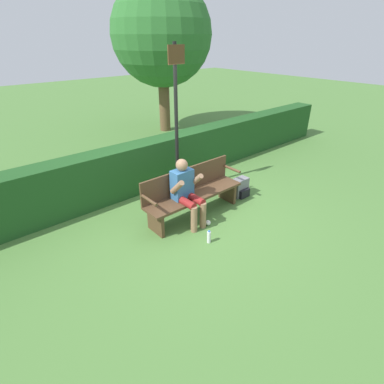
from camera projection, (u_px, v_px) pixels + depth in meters
ground_plane at (195, 215)px, 5.52m from camera, size 40.00×40.00×0.00m
hedge_back at (147, 165)px, 6.34m from camera, size 12.00×0.49×1.01m
park_bench at (192, 192)px, 5.36m from camera, size 1.94×0.46×0.87m
person_seated at (186, 190)px, 5.05m from camera, size 0.50×0.59×1.15m
backpack at (240, 188)px, 6.10m from camera, size 0.33×0.27×0.38m
water_bottle at (209, 237)px, 4.74m from camera, size 0.06×0.06×0.22m
signpost at (176, 114)px, 5.63m from camera, size 0.35×0.09×2.85m
tree at (162, 35)px, 9.09m from camera, size 3.07×3.07×4.50m
litter_crumple at (208, 223)px, 5.21m from camera, size 0.09×0.09×0.09m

